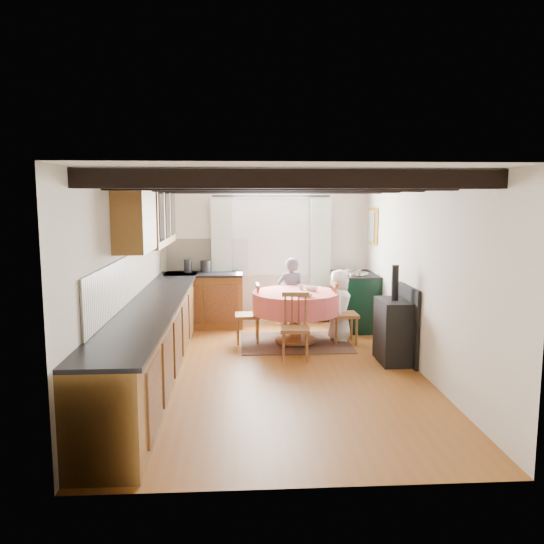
{
  "coord_description": "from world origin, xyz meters",
  "views": [
    {
      "loc": [
        -0.44,
        -6.45,
        2.14
      ],
      "look_at": [
        0.0,
        0.8,
        1.15
      ],
      "focal_mm": 35.21,
      "sensor_mm": 36.0,
      "label": 1
    }
  ],
  "objects": [
    {
      "name": "cast_iron_stove",
      "position": [
        1.58,
        0.3,
        0.65
      ],
      "size": [
        0.39,
        0.65,
        1.3
      ],
      "primitive_type": null,
      "color": "black",
      "rests_on": "floor"
    },
    {
      "name": "canister_wide",
      "position": [
        -1.02,
        2.54,
        1.02
      ],
      "size": [
        0.18,
        0.18,
        0.2
      ],
      "primitive_type": "cylinder",
      "color": "#262628",
      "rests_on": "worktop_back"
    },
    {
      "name": "worktop_left",
      "position": [
        -1.48,
        0.0,
        0.9
      ],
      "size": [
        0.64,
        5.3,
        0.04
      ],
      "primitive_type": "cube",
      "color": "black",
      "rests_on": "base_cabinet_left"
    },
    {
      "name": "wall_cabinet_glass",
      "position": [
        -1.63,
        1.2,
        1.95
      ],
      "size": [
        0.34,
        1.8,
        0.9
      ],
      "primitive_type": "cube",
      "color": "brown",
      "rests_on": "wall_left"
    },
    {
      "name": "cup",
      "position": [
        0.49,
        1.49,
        0.82
      ],
      "size": [
        0.12,
        0.12,
        0.08
      ],
      "primitive_type": "imported",
      "rotation": [
        0.0,
        0.0,
        3.49
      ],
      "color": "silver",
      "rests_on": "dining_table"
    },
    {
      "name": "aga_range",
      "position": [
        1.47,
        2.19,
        0.47
      ],
      "size": [
        0.66,
        1.02,
        0.94
      ],
      "primitive_type": null,
      "color": "black",
      "rests_on": "floor"
    },
    {
      "name": "beam_c",
      "position": [
        0.0,
        0.0,
        2.31
      ],
      "size": [
        3.6,
        0.16,
        0.16
      ],
      "primitive_type": "cube",
      "color": "black",
      "rests_on": "ceiling"
    },
    {
      "name": "wall_plate",
      "position": [
        1.05,
        2.72,
        1.7
      ],
      "size": [
        0.3,
        0.02,
        0.3
      ],
      "primitive_type": "cylinder",
      "rotation": [
        1.57,
        0.0,
        0.0
      ],
      "color": "silver",
      "rests_on": "wall_back"
    },
    {
      "name": "wall_cabinet_solid",
      "position": [
        -1.63,
        -0.3,
        1.9
      ],
      "size": [
        0.34,
        0.9,
        0.7
      ],
      "primitive_type": "cube",
      "color": "brown",
      "rests_on": "wall_left"
    },
    {
      "name": "base_cabinet_left",
      "position": [
        -1.5,
        0.0,
        0.44
      ],
      "size": [
        0.6,
        5.3,
        0.88
      ],
      "primitive_type": "cube",
      "color": "brown",
      "rests_on": "floor"
    },
    {
      "name": "base_cabinet_back",
      "position": [
        -1.05,
        2.45,
        0.44
      ],
      "size": [
        1.3,
        0.6,
        0.88
      ],
      "primitive_type": "cube",
      "color": "brown",
      "rests_on": "floor"
    },
    {
      "name": "chair_left",
      "position": [
        -0.33,
        1.39,
        0.45
      ],
      "size": [
        0.41,
        0.39,
        0.89
      ],
      "primitive_type": null,
      "rotation": [
        0.0,
        0.0,
        -1.55
      ],
      "color": "olive",
      "rests_on": "floor"
    },
    {
      "name": "beam_a",
      "position": [
        0.0,
        -2.0,
        2.31
      ],
      "size": [
        3.6,
        0.16,
        0.16
      ],
      "primitive_type": "cube",
      "color": "black",
      "rests_on": "ceiling"
    },
    {
      "name": "wall_left",
      "position": [
        -1.8,
        0.0,
        1.2
      ],
      "size": [
        0.0,
        5.5,
        2.4
      ],
      "primitive_type": "cube",
      "color": "silver",
      "rests_on": "ground"
    },
    {
      "name": "worktop_back",
      "position": [
        -1.05,
        2.43,
        0.9
      ],
      "size": [
        1.3,
        0.64,
        0.04
      ],
      "primitive_type": "cube",
      "color": "black",
      "rests_on": "base_cabinet_back"
    },
    {
      "name": "beam_e",
      "position": [
        0.0,
        2.0,
        2.31
      ],
      "size": [
        3.6,
        0.16,
        0.16
      ],
      "primitive_type": "cube",
      "color": "black",
      "rests_on": "ceiling"
    },
    {
      "name": "beam_b",
      "position": [
        0.0,
        -1.0,
        2.31
      ],
      "size": [
        3.6,
        0.16,
        0.16
      ],
      "primitive_type": "cube",
      "color": "black",
      "rests_on": "ceiling"
    },
    {
      "name": "bowl_a",
      "position": [
        0.48,
        0.92,
        0.81
      ],
      "size": [
        0.32,
        0.32,
        0.06
      ],
      "primitive_type": "imported",
      "rotation": [
        0.0,
        0.0,
        3.73
      ],
      "color": "silver",
      "rests_on": "dining_table"
    },
    {
      "name": "beam_d",
      "position": [
        0.0,
        1.0,
        2.31
      ],
      "size": [
        3.6,
        0.16,
        0.16
      ],
      "primitive_type": "cube",
      "color": "black",
      "rests_on": "ceiling"
    },
    {
      "name": "curtain_right",
      "position": [
        0.95,
        2.65,
        1.1
      ],
      "size": [
        0.35,
        0.1,
        2.1
      ],
      "primitive_type": "cube",
      "color": "silver",
      "rests_on": "wall_back"
    },
    {
      "name": "window_frame",
      "position": [
        0.1,
        2.73,
        1.6
      ],
      "size": [
        1.34,
        0.03,
        1.54
      ],
      "primitive_type": "cube",
      "color": "white",
      "rests_on": "wall_back"
    },
    {
      "name": "curtain_left",
      "position": [
        -0.75,
        2.65,
        1.1
      ],
      "size": [
        0.35,
        0.1,
        2.1
      ],
      "primitive_type": "cube",
      "color": "silver",
      "rests_on": "wall_back"
    },
    {
      "name": "child_right",
      "position": [
        1.07,
        1.45,
        0.55
      ],
      "size": [
        0.49,
        0.61,
        1.09
      ],
      "primitive_type": "imported",
      "rotation": [
        0.0,
        0.0,
        1.28
      ],
      "color": "white",
      "rests_on": "floor"
    },
    {
      "name": "wall_back",
      "position": [
        0.0,
        2.75,
        1.2
      ],
      "size": [
        3.6,
        0.0,
        2.4
      ],
      "primitive_type": "cube",
      "color": "silver",
      "rests_on": "ground"
    },
    {
      "name": "wall_front",
      "position": [
        0.0,
        -2.75,
        1.2
      ],
      "size": [
        3.6,
        0.0,
        2.4
      ],
      "primitive_type": "cube",
      "color": "silver",
      "rests_on": "ground"
    },
    {
      "name": "curtain_rod",
      "position": [
        0.1,
        2.65,
        2.2
      ],
      "size": [
        2.0,
        0.03,
        0.03
      ],
      "primitive_type": "cylinder",
      "rotation": [
        0.0,
        1.57,
        0.0
      ],
      "color": "black",
      "rests_on": "wall_back"
    },
    {
      "name": "wall_picture",
      "position": [
        1.77,
        2.3,
        1.7
      ],
      "size": [
        0.04,
        0.5,
        0.6
      ],
      "primitive_type": "cube",
      "color": "gold",
      "rests_on": "wall_right"
    },
    {
      "name": "chair_near",
      "position": [
        0.29,
        0.49,
        0.45
      ],
      "size": [
        0.43,
        0.44,
        0.9
      ],
      "primitive_type": null,
      "rotation": [
        0.0,
        0.0,
        -0.1
      ],
      "color": "olive",
      "rests_on": "floor"
    },
    {
      "name": "ceiling",
      "position": [
        0.0,
        0.0,
        2.4
      ],
      "size": [
        3.6,
        5.5,
        0.0
      ],
      "primitive_type": "cube",
      "color": "white",
      "rests_on": "ground"
    },
    {
      "name": "window_pane",
      "position": [
        0.1,
        2.74,
        1.6
      ],
      "size": [
        1.2,
        0.01,
        1.4
      ],
      "primitive_type": "cube",
      "color": "white",
      "rests_on": "wall_back"
    },
    {
      "name": "dining_table",
      "position": [
        0.38,
        1.31,
        0.39
      ],
      "size": [
        1.29,
        1.29,
        0.78
      ],
      "primitive_type": null,
      "color": "#F56B79",
      "rests_on": "floor"
    },
    {
      "name": "splash_left",
      "position": [
        -1.78,
        0.3,
        1.2
      ],
      "size": [
        0.02,
        4.5,
        0.55
      ],
      "primitive_type": "cube",
      "color": "beige",
      "rests_on": "wall_left"
    },
    {
      "name": "chair_right",
      "position": [
        1.11,
        1.28,
        0.47
      ],
      "size": [
        0.43,
        0.41,
        0.93
      ],
      "primitive_type": null,
      "rotation": [
        0.0,
        0.0,
        1.59
      ],
      "color": "olive",
      "rests_on": "floor"
    },
    {
      "name": "canister_tall",
      "position": [
        -1.31,
        2.48,
        1.04
      ],
      "size": [
        0.14,
        0.14,
        0.23
      ],
      "primitive_type": "cylinder",
      "color": "#262628",
      "rests_on": "worktop_back"
    },
    {
      "name": "floor",
      "position": [
        0.0,
        0.0,
        0.0
      ],
      "size": [
        3.6,
        5.5,
        0.0
      ],
      "primitive_type": "cube",
      "color": "brown",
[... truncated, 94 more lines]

